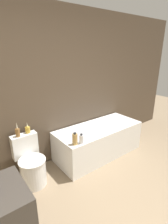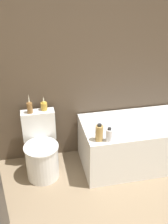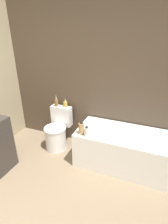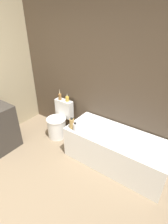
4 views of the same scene
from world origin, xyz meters
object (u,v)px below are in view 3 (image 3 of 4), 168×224
(bathtub, at_px, (131,150))
(toilet, at_px, (57,132))
(shampoo_bottle_tall, at_px, (82,129))
(vase_silver, at_px, (65,104))
(shampoo_bottle_short, at_px, (87,132))
(vase_gold, at_px, (56,102))

(bathtub, distance_m, toilet, 1.32)
(shampoo_bottle_tall, bearing_deg, vase_silver, 135.97)
(toilet, bearing_deg, shampoo_bottle_short, -25.32)
(shampoo_bottle_short, bearing_deg, bathtub, 24.83)
(vase_silver, height_order, shampoo_bottle_short, vase_silver)
(bathtub, height_order, vase_silver, vase_silver)
(toilet, distance_m, shampoo_bottle_tall, 0.77)
(toilet, xyz_separation_m, vase_gold, (-0.08, 0.18, 0.51))
(shampoo_bottle_tall, bearing_deg, vase_gold, 145.45)
(bathtub, xyz_separation_m, vase_silver, (-1.24, 0.25, 0.50))
(vase_silver, bearing_deg, toilet, -110.76)
(vase_gold, relative_size, shampoo_bottle_short, 1.47)
(shampoo_bottle_tall, bearing_deg, shampoo_bottle_short, -20.42)
(toilet, height_order, vase_silver, vase_silver)
(bathtub, bearing_deg, vase_silver, 168.37)
(bathtub, height_order, shampoo_bottle_short, shampoo_bottle_short)
(shampoo_bottle_tall, height_order, shampoo_bottle_short, shampoo_bottle_tall)
(vase_gold, xyz_separation_m, shampoo_bottle_tall, (0.68, -0.47, -0.14))
(vase_gold, bearing_deg, bathtub, -8.91)
(bathtub, relative_size, vase_silver, 9.57)
(vase_gold, bearing_deg, toilet, -65.52)
(toilet, height_order, shampoo_bottle_short, shampoo_bottle_short)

